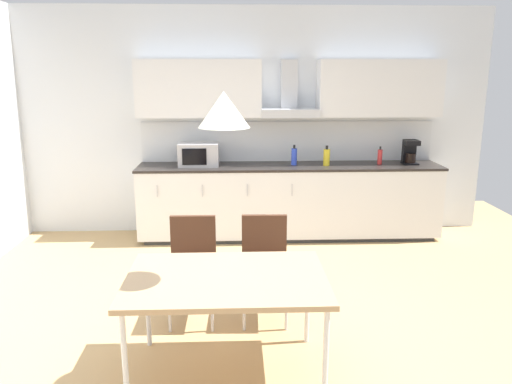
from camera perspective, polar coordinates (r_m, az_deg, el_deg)
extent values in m
cube|color=tan|center=(4.23, -2.17, -15.46)|extent=(7.99, 7.91, 0.02)
cube|color=silver|center=(6.41, -2.37, 7.98)|extent=(6.39, 0.10, 2.82)
cube|color=#333333|center=(6.38, 3.73, -4.81)|extent=(3.55, 0.57, 0.05)
cube|color=silver|center=(6.26, 3.80, -0.95)|extent=(3.70, 0.62, 0.84)
cube|color=#282321|center=(6.16, 3.86, 2.96)|extent=(3.72, 0.64, 0.03)
cube|color=silver|center=(5.94, -11.25, 0.09)|extent=(0.01, 0.01, 0.14)
cube|color=silver|center=(5.88, -6.15, 0.14)|extent=(0.01, 0.01, 0.14)
cube|color=silver|center=(5.86, -0.99, 0.19)|extent=(0.01, 0.01, 0.14)
cube|color=silver|center=(5.90, 4.15, 0.24)|extent=(0.01, 0.01, 0.14)
cube|color=silver|center=(6.41, 3.62, 5.80)|extent=(3.70, 0.02, 0.50)
cube|color=silver|center=(6.18, -6.55, 11.68)|extent=(1.50, 0.34, 0.68)
cube|color=silver|center=(6.41, 13.89, 11.44)|extent=(1.50, 0.34, 0.68)
cube|color=#B7BABF|center=(6.19, 3.84, 9.04)|extent=(0.70, 0.40, 0.10)
cube|color=#B7BABF|center=(6.28, 3.78, 12.00)|extent=(0.20, 0.16, 0.63)
cube|color=#ADADB2|center=(6.12, -6.56, 4.29)|extent=(0.48, 0.34, 0.28)
cube|color=black|center=(5.95, -7.06, 4.01)|extent=(0.29, 0.01, 0.20)
cube|color=black|center=(6.49, 17.17, 3.15)|extent=(0.18, 0.18, 0.02)
cylinder|color=black|center=(6.47, 17.24, 3.74)|extent=(0.12, 0.12, 0.12)
cube|color=black|center=(6.52, 17.08, 4.46)|extent=(0.16, 0.08, 0.30)
cube|color=black|center=(6.44, 17.36, 5.41)|extent=(0.18, 0.16, 0.06)
cylinder|color=yellow|center=(6.16, 8.07, 3.94)|extent=(0.08, 0.08, 0.20)
cylinder|color=black|center=(6.14, 8.11, 5.06)|extent=(0.03, 0.03, 0.04)
cylinder|color=red|center=(6.37, 13.97, 3.91)|extent=(0.06, 0.06, 0.18)
cylinder|color=black|center=(6.36, 14.03, 4.90)|extent=(0.02, 0.02, 0.04)
cylinder|color=blue|center=(6.16, 4.38, 4.05)|extent=(0.07, 0.07, 0.20)
cylinder|color=black|center=(6.14, 4.40, 5.19)|extent=(0.03, 0.03, 0.04)
cube|color=tan|center=(3.36, -3.40, -9.90)|extent=(1.33, 0.91, 0.04)
cylinder|color=silver|center=(3.25, -14.74, -18.44)|extent=(0.04, 0.04, 0.69)
cylinder|color=silver|center=(3.22, 7.96, -18.38)|extent=(0.04, 0.04, 0.69)
cylinder|color=silver|center=(3.93, -12.28, -12.36)|extent=(0.04, 0.04, 0.69)
cylinder|color=silver|center=(3.91, 5.89, -12.26)|extent=(0.04, 0.04, 0.69)
cube|color=#4C2D1E|center=(4.17, -7.33, -8.96)|extent=(0.41, 0.41, 0.04)
cube|color=#4C2D1E|center=(4.26, -7.18, -5.29)|extent=(0.38, 0.05, 0.40)
cylinder|color=silver|center=(4.10, -5.04, -12.92)|extent=(0.02, 0.02, 0.43)
cylinder|color=silver|center=(4.14, -9.87, -12.84)|extent=(0.02, 0.02, 0.43)
cylinder|color=silver|center=(4.41, -4.78, -10.94)|extent=(0.02, 0.02, 0.43)
cylinder|color=silver|center=(4.44, -9.24, -10.89)|extent=(0.02, 0.02, 0.43)
cube|color=#4C2D1E|center=(4.16, 1.00, -8.90)|extent=(0.41, 0.41, 0.04)
cube|color=#4C2D1E|center=(4.25, 0.95, -5.23)|extent=(0.38, 0.05, 0.40)
cylinder|color=silver|center=(4.11, 3.48, -12.81)|extent=(0.02, 0.02, 0.43)
cylinder|color=silver|center=(4.10, -1.38, -12.85)|extent=(0.02, 0.02, 0.43)
cylinder|color=silver|center=(4.42, 3.17, -10.85)|extent=(0.02, 0.02, 0.43)
cylinder|color=silver|center=(4.41, -1.32, -10.88)|extent=(0.02, 0.02, 0.43)
cone|color=silver|center=(3.09, -3.70, 9.39)|extent=(0.32, 0.32, 0.22)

